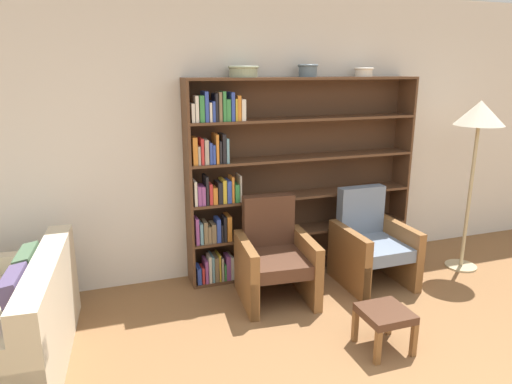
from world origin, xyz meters
The scene contains 10 objects.
wall_back centered at (0.00, 2.72, 1.38)m, with size 12.00×0.06×2.75m.
bookshelf centered at (0.00, 2.55, 0.98)m, with size 2.37×0.30×1.96m.
bowl_sage centered at (-0.40, 2.53, 2.02)m, with size 0.28×0.28×0.10m.
bowl_copper centered at (0.24, 2.53, 2.03)m, with size 0.19×0.19×0.12m.
bowl_stoneware centered at (0.85, 2.53, 2.01)m, with size 0.19×0.19×0.09m.
couch centered at (-2.41, 1.67, 0.28)m, with size 0.97×1.55×0.78m.
armchair_leather centered at (-0.28, 2.02, 0.38)m, with size 0.70×0.73×0.91m.
armchair_cushioned centered at (0.73, 2.02, 0.38)m, with size 0.64×0.68×0.91m.
floor_lamp centered at (1.84, 1.97, 1.54)m, with size 0.47×0.47×1.74m.
footstool centered at (0.20, 0.99, 0.26)m, with size 0.35×0.35×0.32m.
Camera 1 is at (-1.69, -1.55, 2.04)m, focal length 32.00 mm.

